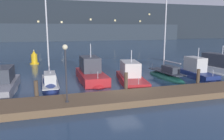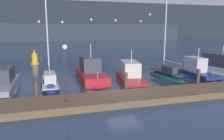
{
  "view_description": "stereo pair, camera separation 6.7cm",
  "coord_description": "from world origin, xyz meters",
  "px_view_note": "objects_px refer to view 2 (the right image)",
  "views": [
    {
      "loc": [
        -5.65,
        -15.53,
        4.9
      ],
      "look_at": [
        0.0,
        3.44,
        1.2
      ],
      "focal_mm": 35.0,
      "sensor_mm": 36.0,
      "label": 1
    },
    {
      "loc": [
        -5.58,
        -15.55,
        4.9
      ],
      "look_at": [
        0.0,
        3.44,
        1.2
      ],
      "focal_mm": 35.0,
      "sensor_mm": 36.0,
      "label": 2
    }
  ],
  "objects_px": {
    "motorboat_berth_5": "(131,79)",
    "motorboat_berth_8": "(221,70)",
    "sailboat_berth_6": "(166,77)",
    "motorboat_berth_7": "(197,74)",
    "motorboat_berth_4": "(91,76)",
    "channel_buoy": "(35,59)",
    "motorboat_berth_2": "(1,87)",
    "dock_lamppost": "(65,64)",
    "sailboat_berth_3": "(50,85)"
  },
  "relations": [
    {
      "from": "motorboat_berth_7",
      "to": "channel_buoy",
      "type": "bearing_deg",
      "value": 139.71
    },
    {
      "from": "motorboat_berth_2",
      "to": "sailboat_berth_6",
      "type": "relative_size",
      "value": 0.82
    },
    {
      "from": "motorboat_berth_2",
      "to": "motorboat_berth_8",
      "type": "xyz_separation_m",
      "value": [
        22.46,
        0.97,
        0.07
      ]
    },
    {
      "from": "sailboat_berth_3",
      "to": "motorboat_berth_5",
      "type": "bearing_deg",
      "value": -3.49
    },
    {
      "from": "motorboat_berth_7",
      "to": "motorboat_berth_5",
      "type": "bearing_deg",
      "value": -179.7
    },
    {
      "from": "sailboat_berth_6",
      "to": "motorboat_berth_7",
      "type": "distance_m",
      "value": 3.31
    },
    {
      "from": "motorboat_berth_7",
      "to": "dock_lamppost",
      "type": "bearing_deg",
      "value": -158.23
    },
    {
      "from": "motorboat_berth_4",
      "to": "channel_buoy",
      "type": "distance_m",
      "value": 13.6
    },
    {
      "from": "sailboat_berth_6",
      "to": "dock_lamppost",
      "type": "xyz_separation_m",
      "value": [
        -10.46,
        -6.0,
        2.7
      ]
    },
    {
      "from": "motorboat_berth_7",
      "to": "channel_buoy",
      "type": "relative_size",
      "value": 2.56
    },
    {
      "from": "sailboat_berth_6",
      "to": "motorboat_berth_7",
      "type": "height_order",
      "value": "sailboat_berth_6"
    },
    {
      "from": "motorboat_berth_2",
      "to": "motorboat_berth_4",
      "type": "xyz_separation_m",
      "value": [
        7.65,
        1.66,
        0.05
      ]
    },
    {
      "from": "motorboat_berth_2",
      "to": "motorboat_berth_7",
      "type": "distance_m",
      "value": 18.44
    },
    {
      "from": "sailboat_berth_3",
      "to": "channel_buoy",
      "type": "relative_size",
      "value": 4.79
    },
    {
      "from": "sailboat_berth_3",
      "to": "dock_lamppost",
      "type": "xyz_separation_m",
      "value": [
        0.94,
        -5.89,
        2.74
      ]
    },
    {
      "from": "motorboat_berth_5",
      "to": "motorboat_berth_7",
      "type": "xyz_separation_m",
      "value": [
        7.34,
        0.04,
        -0.0
      ]
    },
    {
      "from": "sailboat_berth_6",
      "to": "motorboat_berth_8",
      "type": "xyz_separation_m",
      "value": [
        7.29,
        0.55,
        0.24
      ]
    },
    {
      "from": "motorboat_berth_4",
      "to": "sailboat_berth_6",
      "type": "bearing_deg",
      "value": -9.35
    },
    {
      "from": "motorboat_berth_7",
      "to": "channel_buoy",
      "type": "xyz_separation_m",
      "value": [
        -16.58,
        14.06,
        0.43
      ]
    },
    {
      "from": "motorboat_berth_5",
      "to": "sailboat_berth_6",
      "type": "relative_size",
      "value": 0.85
    },
    {
      "from": "motorboat_berth_4",
      "to": "motorboat_berth_8",
      "type": "distance_m",
      "value": 14.83
    },
    {
      "from": "motorboat_berth_2",
      "to": "motorboat_berth_7",
      "type": "xyz_separation_m",
      "value": [
        18.44,
        -0.1,
        0.01
      ]
    },
    {
      "from": "motorboat_berth_8",
      "to": "dock_lamppost",
      "type": "height_order",
      "value": "dock_lamppost"
    },
    {
      "from": "motorboat_berth_7",
      "to": "sailboat_berth_6",
      "type": "bearing_deg",
      "value": 170.96
    },
    {
      "from": "motorboat_berth_5",
      "to": "motorboat_berth_8",
      "type": "relative_size",
      "value": 0.92
    },
    {
      "from": "motorboat_berth_4",
      "to": "motorboat_berth_7",
      "type": "xyz_separation_m",
      "value": [
        10.79,
        -1.76,
        -0.04
      ]
    },
    {
      "from": "motorboat_berth_7",
      "to": "dock_lamppost",
      "type": "xyz_separation_m",
      "value": [
        -13.73,
        -5.48,
        2.52
      ]
    },
    {
      "from": "motorboat_berth_7",
      "to": "motorboat_berth_8",
      "type": "xyz_separation_m",
      "value": [
        4.02,
        1.07,
        0.06
      ]
    },
    {
      "from": "motorboat_berth_7",
      "to": "dock_lamppost",
      "type": "height_order",
      "value": "dock_lamppost"
    },
    {
      "from": "channel_buoy",
      "to": "dock_lamppost",
      "type": "distance_m",
      "value": 19.86
    },
    {
      "from": "motorboat_berth_5",
      "to": "dock_lamppost",
      "type": "bearing_deg",
      "value": -139.59
    },
    {
      "from": "sailboat_berth_3",
      "to": "motorboat_berth_4",
      "type": "xyz_separation_m",
      "value": [
        3.88,
        1.35,
        0.26
      ]
    },
    {
      "from": "channel_buoy",
      "to": "dock_lamppost",
      "type": "xyz_separation_m",
      "value": [
        2.85,
        -19.54,
        2.09
      ]
    },
    {
      "from": "motorboat_berth_4",
      "to": "motorboat_berth_5",
      "type": "relative_size",
      "value": 0.96
    },
    {
      "from": "motorboat_berth_5",
      "to": "motorboat_berth_8",
      "type": "bearing_deg",
      "value": 5.56
    },
    {
      "from": "sailboat_berth_3",
      "to": "motorboat_berth_8",
      "type": "relative_size",
      "value": 1.28
    },
    {
      "from": "sailboat_berth_3",
      "to": "motorboat_berth_8",
      "type": "distance_m",
      "value": 18.7
    },
    {
      "from": "sailboat_berth_3",
      "to": "sailboat_berth_6",
      "type": "bearing_deg",
      "value": 0.56
    },
    {
      "from": "motorboat_berth_4",
      "to": "channel_buoy",
      "type": "height_order",
      "value": "motorboat_berth_4"
    },
    {
      "from": "sailboat_berth_3",
      "to": "motorboat_berth_7",
      "type": "xyz_separation_m",
      "value": [
        14.67,
        -0.41,
        0.22
      ]
    },
    {
      "from": "sailboat_berth_3",
      "to": "sailboat_berth_6",
      "type": "relative_size",
      "value": 1.18
    },
    {
      "from": "sailboat_berth_3",
      "to": "motorboat_berth_5",
      "type": "height_order",
      "value": "sailboat_berth_3"
    },
    {
      "from": "motorboat_berth_5",
      "to": "channel_buoy",
      "type": "distance_m",
      "value": 16.87
    },
    {
      "from": "motorboat_berth_8",
      "to": "dock_lamppost",
      "type": "relative_size",
      "value": 2.16
    },
    {
      "from": "motorboat_berth_2",
      "to": "sailboat_berth_3",
      "type": "distance_m",
      "value": 3.79
    },
    {
      "from": "sailboat_berth_3",
      "to": "dock_lamppost",
      "type": "distance_m",
      "value": 6.57
    },
    {
      "from": "motorboat_berth_2",
      "to": "motorboat_berth_5",
      "type": "height_order",
      "value": "motorboat_berth_2"
    },
    {
      "from": "motorboat_berth_8",
      "to": "channel_buoy",
      "type": "relative_size",
      "value": 3.75
    },
    {
      "from": "channel_buoy",
      "to": "motorboat_berth_4",
      "type": "bearing_deg",
      "value": -64.77
    },
    {
      "from": "sailboat_berth_6",
      "to": "motorboat_berth_8",
      "type": "relative_size",
      "value": 1.09
    }
  ]
}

